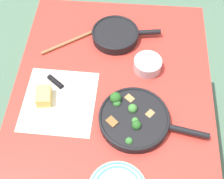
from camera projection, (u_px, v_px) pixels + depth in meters
name	position (u px, v px, depth m)	size (l,w,h in m)	color
ground_plane	(112.00, 157.00, 2.01)	(14.00, 14.00, 0.00)	#51755B
dining_table_red	(112.00, 103.00, 1.44)	(1.14, 0.87, 0.78)	red
skillet_broccoli	(134.00, 118.00, 1.26)	(0.29, 0.44, 0.08)	black
skillet_eggs	(116.00, 35.00, 1.51)	(0.23, 0.33, 0.05)	black
wooden_spoon	(88.00, 34.00, 1.54)	(0.26, 0.35, 0.02)	#996B42
parchment_sheet	(59.00, 101.00, 1.33)	(0.33, 0.31, 0.00)	silver
grater_knife	(63.00, 88.00, 1.36)	(0.18, 0.22, 0.02)	silver
cheese_block	(44.00, 96.00, 1.32)	(0.09, 0.07, 0.05)	#E0C15B
prep_bowl_steel	(148.00, 65.00, 1.41)	(0.13, 0.13, 0.05)	#B7B7BC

